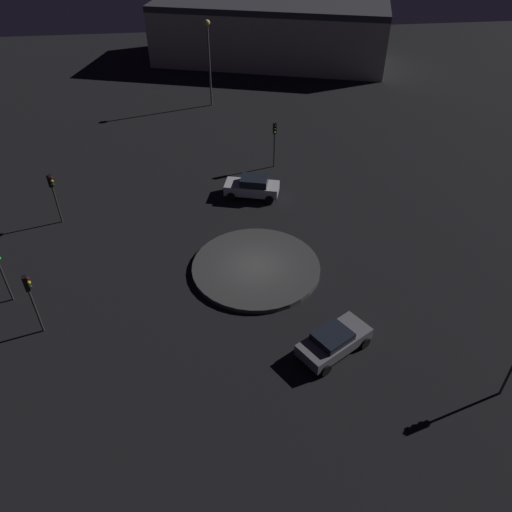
{
  "coord_description": "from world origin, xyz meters",
  "views": [
    {
      "loc": [
        2.88,
        24.15,
        20.32
      ],
      "look_at": [
        0.0,
        0.0,
        1.06
      ],
      "focal_mm": 35.14,
      "sensor_mm": 36.0,
      "label": 1
    }
  ],
  "objects_px": {
    "traffic_light_southeast": "(53,189)",
    "car_grey": "(334,341)",
    "streetlamp_south": "(209,49)",
    "car_silver": "(252,187)",
    "traffic_light_east": "(30,293)",
    "traffic_light_south": "(275,136)",
    "store_building": "(270,32)"
  },
  "relations": [
    {
      "from": "traffic_light_southeast",
      "to": "store_building",
      "type": "xyz_separation_m",
      "value": [
        -19.9,
        -34.74,
        0.81
      ]
    },
    {
      "from": "car_silver",
      "to": "traffic_light_east",
      "type": "xyz_separation_m",
      "value": [
        12.98,
        12.64,
        1.97
      ]
    },
    {
      "from": "traffic_light_southeast",
      "to": "traffic_light_south",
      "type": "bearing_deg",
      "value": 49.09
    },
    {
      "from": "car_silver",
      "to": "streetlamp_south",
      "type": "xyz_separation_m",
      "value": [
        2.22,
        -18.66,
        4.9
      ]
    },
    {
      "from": "car_silver",
      "to": "traffic_light_southeast",
      "type": "relative_size",
      "value": 1.15
    },
    {
      "from": "car_silver",
      "to": "car_grey",
      "type": "relative_size",
      "value": 1.01
    },
    {
      "from": "car_grey",
      "to": "store_building",
      "type": "bearing_deg",
      "value": -125.71
    },
    {
      "from": "traffic_light_east",
      "to": "store_building",
      "type": "distance_m",
      "value": 49.28
    },
    {
      "from": "traffic_light_southeast",
      "to": "store_building",
      "type": "distance_m",
      "value": 40.04
    },
    {
      "from": "traffic_light_southeast",
      "to": "streetlamp_south",
      "type": "distance_m",
      "value": 23.84
    },
    {
      "from": "traffic_light_south",
      "to": "store_building",
      "type": "relative_size",
      "value": 0.13
    },
    {
      "from": "car_grey",
      "to": "traffic_light_southeast",
      "type": "height_order",
      "value": "traffic_light_southeast"
    },
    {
      "from": "traffic_light_southeast",
      "to": "car_grey",
      "type": "bearing_deg",
      "value": -12.91
    },
    {
      "from": "car_grey",
      "to": "streetlamp_south",
      "type": "xyz_separation_m",
      "value": [
        4.67,
        -34.56,
        4.99
      ]
    },
    {
      "from": "car_grey",
      "to": "car_silver",
      "type": "bearing_deg",
      "value": -112.79
    },
    {
      "from": "traffic_light_southeast",
      "to": "traffic_light_south",
      "type": "xyz_separation_m",
      "value": [
        -16.24,
        -6.38,
        0.05
      ]
    },
    {
      "from": "traffic_light_south",
      "to": "store_building",
      "type": "height_order",
      "value": "store_building"
    },
    {
      "from": "traffic_light_southeast",
      "to": "store_building",
      "type": "height_order",
      "value": "store_building"
    },
    {
      "from": "store_building",
      "to": "car_grey",
      "type": "bearing_deg",
      "value": 103.05
    },
    {
      "from": "car_silver",
      "to": "car_grey",
      "type": "height_order",
      "value": "car_silver"
    },
    {
      "from": "car_silver",
      "to": "streetlamp_south",
      "type": "relative_size",
      "value": 0.52
    },
    {
      "from": "car_silver",
      "to": "streetlamp_south",
      "type": "bearing_deg",
      "value": 112.37
    },
    {
      "from": "car_grey",
      "to": "traffic_light_east",
      "type": "bearing_deg",
      "value": -43.51
    },
    {
      "from": "traffic_light_east",
      "to": "streetlamp_south",
      "type": "height_order",
      "value": "streetlamp_south"
    },
    {
      "from": "traffic_light_south",
      "to": "streetlamp_south",
      "type": "relative_size",
      "value": 0.46
    },
    {
      "from": "car_silver",
      "to": "store_building",
      "type": "xyz_separation_m",
      "value": [
        -5.99,
        -32.84,
        2.7
      ]
    },
    {
      "from": "traffic_light_south",
      "to": "store_building",
      "type": "xyz_separation_m",
      "value": [
        -3.67,
        -28.36,
        0.76
      ]
    },
    {
      "from": "car_grey",
      "to": "traffic_light_east",
      "type": "height_order",
      "value": "traffic_light_east"
    },
    {
      "from": "car_silver",
      "to": "traffic_light_south",
      "type": "height_order",
      "value": "traffic_light_south"
    },
    {
      "from": "traffic_light_east",
      "to": "traffic_light_south",
      "type": "bearing_deg",
      "value": 30.67
    },
    {
      "from": "traffic_light_south",
      "to": "streetlamp_south",
      "type": "bearing_deg",
      "value": -149.1
    },
    {
      "from": "car_grey",
      "to": "traffic_light_east",
      "type": "xyz_separation_m",
      "value": [
        15.43,
        -3.26,
        2.06
      ]
    }
  ]
}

